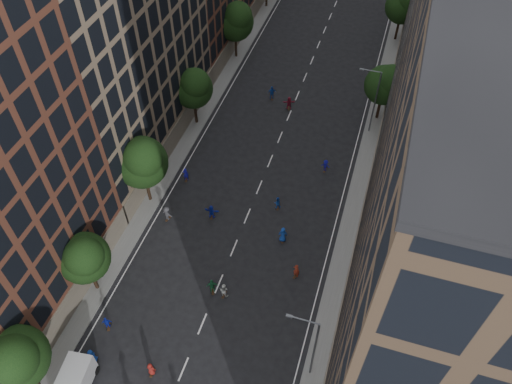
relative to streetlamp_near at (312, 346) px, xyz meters
The scene contains 29 objects.
ground 30.30m from the streetlamp_near, 110.32° to the left, with size 240.00×240.00×0.00m, color black.
sidewalk_left 42.27m from the streetlamp_near, 122.21° to the left, with size 4.00×105.00×0.15m, color slate.
sidewalk_right 35.90m from the streetlamp_near, 87.37° to the left, with size 4.00×105.00×0.15m, color slate.
bldg_left_b 39.13m from the streetlamp_near, 141.93° to the left, with size 14.00×26.00×34.00m, color #806A53.
bldg_right_a 15.75m from the streetlamp_near, 19.17° to the left, with size 14.00×30.00×36.00m, color #4A3828.
bldg_right_b 35.03m from the streetlamp_near, 74.90° to the left, with size 14.00×28.00×33.00m, color #6F655C.
tree_left_0 22.89m from the streetlamp_near, 159.12° to the right, with size 5.20×5.20×8.83m.
tree_left_1 21.47m from the streetlamp_near, behind, with size 4.80×4.80×8.21m.
tree_left_2 25.48m from the streetlamp_near, 147.07° to the left, with size 5.60×5.60×9.45m.
tree_left_3 35.12m from the streetlamp_near, 127.52° to the left, with size 5.00×5.00×8.58m.
tree_left_4 48.78m from the streetlamp_near, 115.99° to the left, with size 5.40×5.40×9.08m.
tree_right_a 35.87m from the streetlamp_near, 88.38° to the left, with size 5.00×5.00×8.39m.
tree_right_b 55.86m from the streetlamp_near, 88.95° to the left, with size 5.20×5.20×8.83m.
streetlamp_near is the anchor object (origin of this frame).
streetlamp_far 33.00m from the streetlamp_near, 90.00° to the left, with size 2.64×0.22×9.06m.
skater_0 19.23m from the streetlamp_near, 165.69° to the right, with size 0.89×0.58×1.82m, color #1541AF.
skater_4 19.07m from the streetlamp_near, behind, with size 0.93×0.39×1.60m, color #1524AA.
skater_6 14.14m from the streetlamp_near, 162.22° to the right, with size 0.78×0.51×1.60m, color maroon.
skater_7 10.62m from the streetlamp_near, 110.17° to the left, with size 0.67×0.44×1.84m, color maroon.
skater_8 11.50m from the streetlamp_near, 152.30° to the left, with size 0.86×0.67×1.77m, color silver.
skater_9 22.45m from the streetlamp_near, 147.06° to the left, with size 1.20×0.69×1.85m, color #3F3F44.
skater_10 12.48m from the streetlamp_near, 154.80° to the left, with size 1.12×0.47×1.92m, color #1F683A.
skater_11 20.07m from the streetlamp_near, 135.66° to the left, with size 1.62×0.52×1.75m, color #1425A9.
skater_12 14.80m from the streetlamp_near, 114.00° to the left, with size 0.95×0.62×1.94m, color #12399A.
skater_13 26.48m from the streetlamp_near, 136.23° to the left, with size 0.65×0.42×1.77m, color #1917BC.
skater_14 19.25m from the streetlamp_near, 113.75° to the left, with size 0.77×0.60×1.58m, color #1647B8.
skater_15 25.09m from the streetlamp_near, 98.58° to the left, with size 1.02×0.58×1.57m, color #12118E.
skater_16 38.50m from the streetlamp_near, 110.76° to the left, with size 1.14×0.47×1.94m, color #1440A5.
skater_17 36.29m from the streetlamp_near, 107.42° to the left, with size 1.66×0.53×1.79m, color maroon.
Camera 1 is at (11.23, -5.66, 42.78)m, focal length 35.00 mm.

